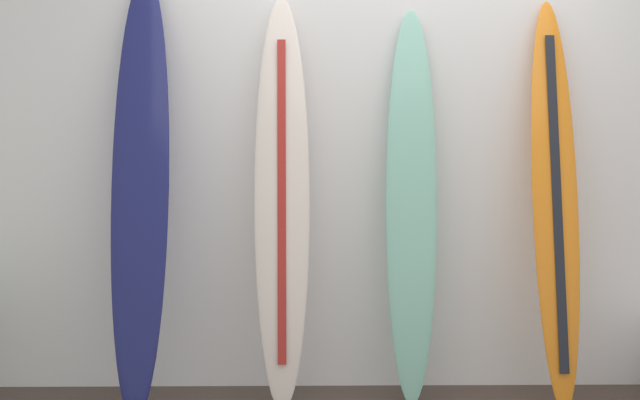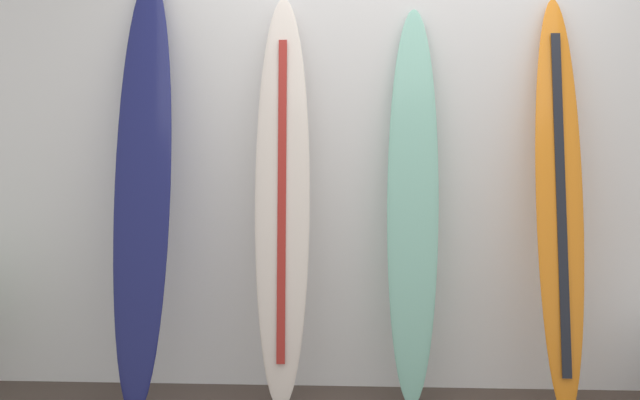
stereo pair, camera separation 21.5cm
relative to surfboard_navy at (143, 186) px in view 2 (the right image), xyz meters
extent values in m
cube|color=white|center=(1.29, 0.38, 0.29)|extent=(7.20, 0.20, 2.80)
ellipsoid|color=navy|center=(0.00, 0.00, 0.00)|extent=(0.30, 0.55, 2.22)
ellipsoid|color=silver|center=(0.70, 0.06, -0.07)|extent=(0.29, 0.38, 2.08)
cube|color=#AB2620|center=(0.70, 0.03, -0.07)|extent=(0.05, 0.26, 1.62)
ellipsoid|color=#87CBB6|center=(1.37, 0.11, -0.10)|extent=(0.28, 0.34, 2.03)
cone|color=black|center=(1.37, 0.03, -0.93)|extent=(0.07, 0.08, 0.11)
ellipsoid|color=orange|center=(2.09, 0.04, -0.08)|extent=(0.24, 0.46, 2.07)
cube|color=black|center=(2.09, 0.01, -0.07)|extent=(0.05, 0.34, 1.68)
camera|label=1|loc=(0.85, -3.64, 0.21)|focal=41.07mm
camera|label=2|loc=(1.07, -3.63, 0.21)|focal=41.07mm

